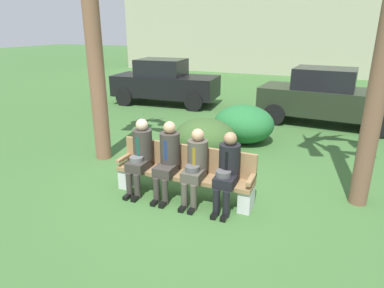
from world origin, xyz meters
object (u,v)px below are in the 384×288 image
parked_car_far (326,97)px  parked_car_near (165,82)px  shrub_far_lawn (244,124)px  shrub_mid_lawn (205,138)px  seated_man_centerright (196,163)px  shrub_near_bench (211,137)px  seated_man_leftmost (140,153)px  seated_man_centerleft (168,156)px  park_bench (185,172)px  seated_man_rightmost (227,168)px

parked_car_far → parked_car_near: bearing=173.4°
shrub_far_lawn → shrub_mid_lawn: bearing=-111.7°
seated_man_centerright → shrub_near_bench: (-0.67, 2.65, -0.44)m
shrub_near_bench → shrub_far_lawn: size_ratio=0.56×
shrub_mid_lawn → parked_car_far: 4.61m
seated_man_leftmost → seated_man_centerleft: size_ratio=0.99×
park_bench → seated_man_rightmost: size_ratio=1.92×
shrub_mid_lawn → parked_car_far: bearing=58.8°
shrub_far_lawn → seated_man_rightmost: bearing=-80.0°
park_bench → parked_car_near: size_ratio=0.61×
seated_man_centerleft → parked_car_near: size_ratio=0.33×
seated_man_leftmost → parked_car_near: parked_car_near is taller
seated_man_leftmost → shrub_far_lawn: (1.00, 3.39, -0.26)m
seated_man_leftmost → shrub_mid_lawn: bearing=77.3°
seated_man_leftmost → shrub_mid_lawn: (0.46, 2.03, -0.29)m
parked_car_near → shrub_far_lawn: bearing=-39.7°
park_bench → seated_man_leftmost: size_ratio=1.85×
park_bench → seated_man_leftmost: (-0.79, -0.13, 0.30)m
park_bench → parked_car_far: size_ratio=0.61×
seated_man_centerleft → parked_car_far: parked_car_far is taller
shrub_mid_lawn → parked_car_near: size_ratio=0.35×
seated_man_rightmost → seated_man_centerright: bearing=-179.9°
seated_man_leftmost → shrub_far_lawn: 3.54m
seated_man_centerright → parked_car_far: 6.23m
seated_man_centerleft → shrub_near_bench: (-0.16, 2.64, -0.48)m
seated_man_centerright → shrub_far_lawn: seated_man_centerright is taller
seated_man_rightmost → shrub_far_lawn: size_ratio=0.83×
park_bench → seated_man_leftmost: bearing=-170.4°
seated_man_leftmost → parked_car_far: (2.84, 5.96, 0.10)m
seated_man_centerleft → parked_car_near: (-3.43, 6.62, 0.09)m
parked_car_far → park_bench: bearing=-109.4°
park_bench → shrub_mid_lawn: 1.92m
shrub_mid_lawn → seated_man_centerright: bearing=-73.7°
shrub_mid_lawn → seated_man_centerleft: bearing=-87.7°
shrub_near_bench → seated_man_centerright: bearing=-75.8°
park_bench → shrub_far_lawn: shrub_far_lawn is taller
park_bench → seated_man_rightmost: 0.86m
shrub_near_bench → seated_man_leftmost: bearing=-98.1°
seated_man_centerright → shrub_mid_lawn: seated_man_centerright is taller
shrub_far_lawn → parked_car_far: parked_car_far is taller
shrub_mid_lawn → shrub_far_lawn: (0.54, 1.36, 0.03)m
seated_man_rightmost → shrub_near_bench: size_ratio=1.48×
seated_man_centerleft → seated_man_rightmost: (1.06, -0.01, -0.03)m
park_bench → parked_car_far: bearing=70.6°
shrub_near_bench → parked_car_far: 4.17m
shrub_far_lawn → seated_man_centerleft: bearing=-97.8°
seated_man_rightmost → parked_car_near: bearing=124.1°
seated_man_centerleft → parked_car_far: (2.30, 5.95, 0.09)m
seated_man_leftmost → parked_car_far: size_ratio=0.33×
seated_man_centerright → shrub_mid_lawn: (-0.59, 2.03, -0.26)m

